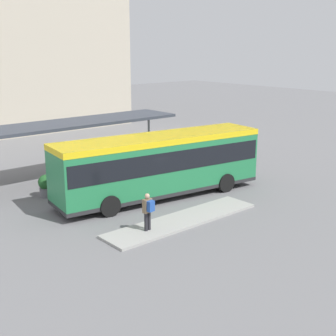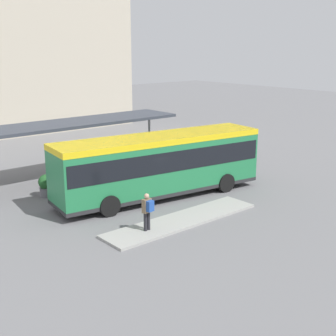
% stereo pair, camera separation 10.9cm
% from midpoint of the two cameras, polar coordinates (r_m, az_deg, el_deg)
% --- Properties ---
extents(ground_plane, '(120.00, 120.00, 0.00)m').
position_cam_midpoint_polar(ground_plane, '(25.19, -1.11, -3.53)').
color(ground_plane, slate).
extents(curb_island, '(8.15, 1.80, 0.12)m').
position_cam_midpoint_polar(curb_island, '(21.79, 1.66, -6.35)').
color(curb_island, '#9E9E99').
rests_on(curb_island, ground_plane).
extents(city_bus, '(11.71, 4.10, 3.35)m').
position_cam_midpoint_polar(city_bus, '(24.65, -1.12, 0.77)').
color(city_bus, '#237A47').
rests_on(city_bus, ground_plane).
extents(pedestrian_waiting, '(0.43, 0.46, 1.67)m').
position_cam_midpoint_polar(pedestrian_waiting, '(20.14, -2.60, -5.08)').
color(pedestrian_waiting, '#232328').
rests_on(pedestrian_waiting, curb_island).
extents(bicycle_black, '(0.48, 1.68, 0.73)m').
position_cam_midpoint_polar(bicycle_black, '(33.45, 9.24, 1.55)').
color(bicycle_black, black).
rests_on(bicycle_black, ground_plane).
extents(bicycle_orange, '(0.48, 1.65, 0.71)m').
position_cam_midpoint_polar(bicycle_orange, '(34.00, 8.09, 1.80)').
color(bicycle_orange, black).
rests_on(bicycle_orange, ground_plane).
extents(bicycle_green, '(0.48, 1.77, 0.76)m').
position_cam_midpoint_polar(bicycle_green, '(34.70, 7.21, 2.14)').
color(bicycle_green, black).
rests_on(bicycle_green, ground_plane).
extents(bicycle_blue, '(0.48, 1.54, 0.67)m').
position_cam_midpoint_polar(bicycle_blue, '(35.22, 6.02, 2.28)').
color(bicycle_blue, black).
rests_on(bicycle_blue, ground_plane).
extents(station_shelter, '(13.86, 3.21, 3.42)m').
position_cam_midpoint_polar(station_shelter, '(28.95, -11.70, 5.30)').
color(station_shelter, '#383D47').
rests_on(station_shelter, ground_plane).
extents(potted_planter_near_shelter, '(0.81, 0.81, 1.21)m').
position_cam_midpoint_polar(potted_planter_near_shelter, '(25.92, -14.77, -2.04)').
color(potted_planter_near_shelter, slate).
rests_on(potted_planter_near_shelter, ground_plane).
extents(potted_planter_far_side, '(0.85, 0.85, 1.28)m').
position_cam_midpoint_polar(potted_planter_far_side, '(29.20, -4.22, 0.37)').
color(potted_planter_far_side, slate).
rests_on(potted_planter_far_side, ground_plane).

